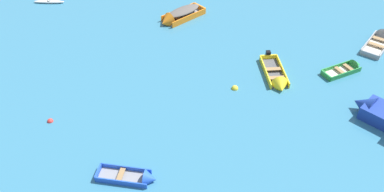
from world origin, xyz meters
TOP-DOWN VIEW (x-y plane):
  - rowboat_grey_far_back at (13.52, 28.56)m, footprint 3.05×4.32m
  - kayak_white_midfield_right at (-15.63, 29.52)m, footprint 2.86×0.92m
  - rowboat_orange_midfield_left at (-3.24, 28.66)m, footprint 3.78×4.36m
  - rowboat_green_foreground_center at (10.60, 23.94)m, footprint 3.17×2.75m
  - rowboat_yellow_far_left at (5.51, 21.44)m, footprint 2.34×4.41m
  - rowboat_blue_near_left at (-1.47, 11.35)m, footprint 3.30×1.14m
  - mooring_buoy_between_boats_left at (2.69, 20.14)m, footprint 0.47×0.47m
  - mooring_buoy_between_boats_right at (-8.22, 14.66)m, footprint 0.38×0.38m

SIDE VIEW (x-z plane):
  - mooring_buoy_between_boats_left at x=2.69m, z-range -0.24..0.24m
  - mooring_buoy_between_boats_right at x=-8.22m, z-range -0.19..0.19m
  - kayak_white_midfield_right at x=-15.63m, z-range 0.00..0.26m
  - rowboat_blue_near_left at x=-1.47m, z-range -0.32..0.63m
  - rowboat_green_foreground_center at x=10.60m, z-range -0.32..0.66m
  - rowboat_grey_far_back at x=13.52m, z-range -0.48..0.85m
  - rowboat_yellow_far_left at x=5.51m, z-range -0.41..0.79m
  - rowboat_orange_midfield_left at x=-3.24m, z-range -0.31..1.10m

